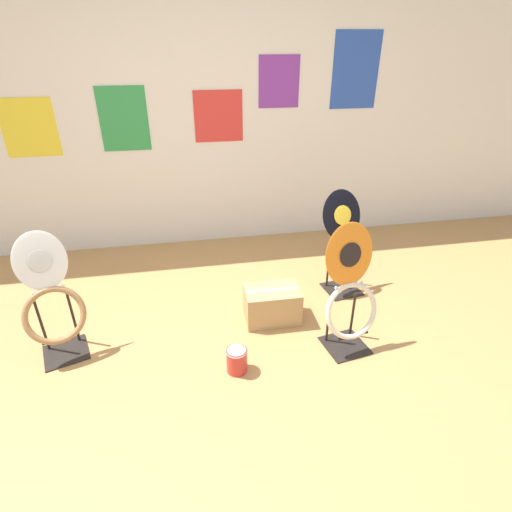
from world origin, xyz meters
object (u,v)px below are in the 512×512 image
Objects in this scene: toilet_seat_display_white_plain at (52,305)px; storage_box at (272,305)px; toilet_seat_display_orange_sun at (350,295)px; toilet_seat_display_jazz_black at (344,246)px; paint_can at (237,359)px.

toilet_seat_display_white_plain is 2.07× the size of storage_box.
toilet_seat_display_jazz_black is at bearing 71.29° from toilet_seat_display_orange_sun.
paint_can is (1.14, -0.39, -0.30)m from toilet_seat_display_white_plain.
toilet_seat_display_jazz_black is at bearing 25.69° from storage_box.
toilet_seat_display_orange_sun is 1.93m from toilet_seat_display_white_plain.
storage_box is (-0.67, -0.32, -0.27)m from toilet_seat_display_jazz_black.
storage_box is (-0.43, 0.38, -0.29)m from toilet_seat_display_orange_sun.
storage_box is at bearing 3.62° from toilet_seat_display_white_plain.
paint_can is at bearing -124.77° from storage_box.
toilet_seat_display_jazz_black is at bearing 10.96° from toilet_seat_display_white_plain.
toilet_seat_display_jazz_black is (0.24, 0.70, -0.02)m from toilet_seat_display_orange_sun.
storage_box is at bearing 138.98° from toilet_seat_display_orange_sun.
toilet_seat_display_white_plain is at bearing -176.38° from storage_box.
toilet_seat_display_white_plain is (-1.91, 0.28, -0.03)m from toilet_seat_display_orange_sun.
paint_can is (-1.01, -0.81, -0.31)m from toilet_seat_display_jazz_black.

